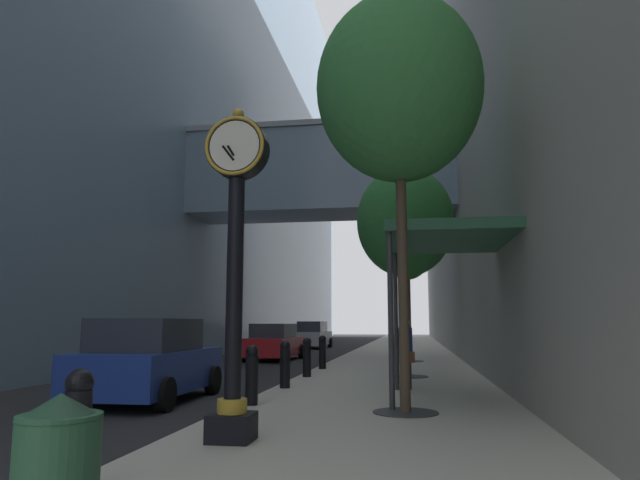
% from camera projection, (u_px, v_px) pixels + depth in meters
% --- Properties ---
extents(ground_plane, '(110.00, 110.00, 0.00)m').
position_uv_depth(ground_plane, '(346.00, 357.00, 28.20)').
color(ground_plane, '#262628').
rests_on(ground_plane, ground).
extents(sidewalk_right, '(5.21, 80.00, 0.14)m').
position_uv_depth(sidewalk_right, '(401.00, 352.00, 30.74)').
color(sidewalk_right, beige).
rests_on(sidewalk_right, ground).
extents(building_block_left, '(21.05, 80.00, 36.17)m').
position_uv_depth(building_block_left, '(172.00, 53.00, 35.38)').
color(building_block_left, '#758EA8').
rests_on(building_block_left, ground).
extents(building_block_right, '(9.00, 80.00, 33.48)m').
position_uv_depth(building_block_right, '(524.00, 48.00, 32.01)').
color(building_block_right, gray).
rests_on(building_block_right, ground).
extents(street_clock, '(0.84, 0.55, 4.42)m').
position_uv_depth(street_clock, '(235.00, 252.00, 7.65)').
color(street_clock, black).
rests_on(street_clock, sidewalk_right).
extents(bollard_nearest, '(0.25, 0.25, 1.09)m').
position_uv_depth(bollard_nearest, '(77.00, 428.00, 5.10)').
color(bollard_nearest, black).
rests_on(bollard_nearest, sidewalk_right).
extents(bollard_third, '(0.25, 0.25, 1.09)m').
position_uv_depth(bollard_third, '(252.00, 373.00, 10.64)').
color(bollard_third, black).
rests_on(bollard_third, sidewalk_right).
extents(bollard_fourth, '(0.25, 0.25, 1.09)m').
position_uv_depth(bollard_fourth, '(285.00, 363.00, 13.41)').
color(bollard_fourth, black).
rests_on(bollard_fourth, sidewalk_right).
extents(bollard_fifth, '(0.25, 0.25, 1.09)m').
position_uv_depth(bollard_fifth, '(307.00, 356.00, 16.18)').
color(bollard_fifth, black).
rests_on(bollard_fifth, sidewalk_right).
extents(bollard_sixth, '(0.25, 0.25, 1.09)m').
position_uv_depth(bollard_sixth, '(322.00, 351.00, 18.95)').
color(bollard_sixth, black).
rests_on(bollard_sixth, sidewalk_right).
extents(street_tree_near, '(2.99, 2.99, 7.42)m').
position_uv_depth(street_tree_near, '(399.00, 89.00, 10.44)').
color(street_tree_near, '#333335').
rests_on(street_tree_near, sidewalk_right).
extents(street_tree_mid_near, '(2.80, 2.80, 6.02)m').
position_uv_depth(street_tree_mid_near, '(405.00, 222.00, 16.73)').
color(street_tree_mid_near, '#333335').
rests_on(street_tree_mid_near, sidewalk_right).
extents(street_tree_mid_far, '(1.86, 1.86, 5.34)m').
position_uv_depth(street_tree_mid_far, '(407.00, 254.00, 23.18)').
color(street_tree_mid_far, '#333335').
rests_on(street_tree_mid_far, sidewalk_right).
extents(trash_bin, '(0.53, 0.53, 1.05)m').
position_uv_depth(trash_bin, '(56.00, 477.00, 3.59)').
color(trash_bin, '#234C33').
rests_on(trash_bin, sidewalk_right).
extents(pedestrian_walking, '(0.46, 0.52, 1.62)m').
position_uv_depth(pedestrian_walking, '(405.00, 351.00, 13.16)').
color(pedestrian_walking, '#23232D').
rests_on(pedestrian_walking, sidewalk_right).
extents(storefront_awning, '(2.40, 3.60, 3.30)m').
position_uv_depth(storefront_awning, '(446.00, 241.00, 11.72)').
color(storefront_awning, '#235138').
rests_on(storefront_awning, sidewalk_right).
extents(car_blue_near, '(2.15, 4.07, 1.72)m').
position_uv_depth(car_blue_near, '(149.00, 361.00, 12.16)').
color(car_blue_near, navy).
rests_on(car_blue_near, ground).
extents(car_red_mid, '(2.03, 4.58, 1.60)m').
position_uv_depth(car_red_mid, '(275.00, 342.00, 25.56)').
color(car_red_mid, '#AD191E').
rests_on(car_red_mid, ground).
extents(car_white_far, '(2.06, 4.55, 1.73)m').
position_uv_depth(car_white_far, '(313.00, 335.00, 37.69)').
color(car_white_far, silver).
rests_on(car_white_far, ground).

